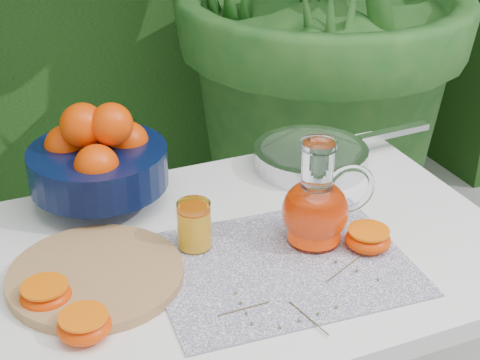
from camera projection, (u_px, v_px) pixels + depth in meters
name	position (u px, v px, depth m)	size (l,w,h in m)	color
white_table	(244.00, 281.00, 1.42)	(1.00, 0.70, 0.75)	white
placemat	(281.00, 265.00, 1.32)	(0.45, 0.35, 0.00)	#0B0E40
cutting_board	(96.00, 276.00, 1.28)	(0.31, 0.31, 0.02)	#A16E49
fruit_bowl	(98.00, 158.00, 1.48)	(0.34, 0.34, 0.22)	black
juice_pitcher	(317.00, 208.00, 1.36)	(0.19, 0.14, 0.21)	white
juice_tumbler	(194.00, 226.00, 1.35)	(0.07, 0.07, 0.09)	white
saute_pan	(312.00, 156.00, 1.66)	(0.46, 0.27, 0.05)	silver
orange_halves	(176.00, 284.00, 1.24)	(0.68, 0.20, 0.04)	#FF4202
thyme_sprigs	(303.00, 295.00, 1.24)	(0.32, 0.21, 0.01)	brown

